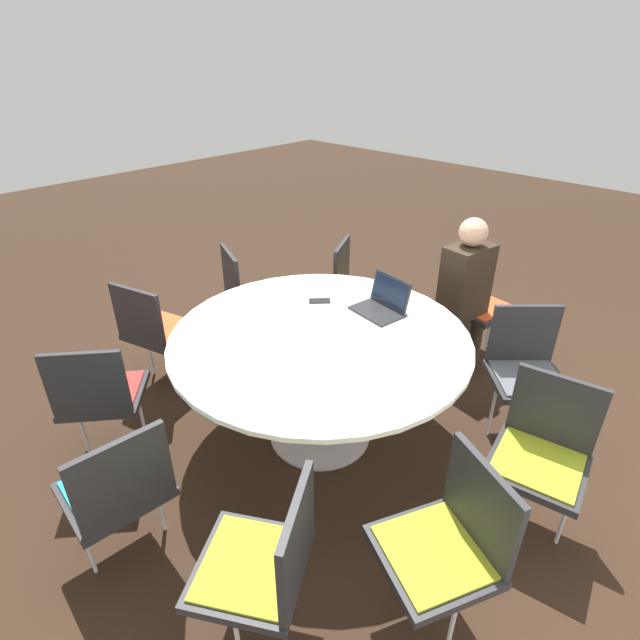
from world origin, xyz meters
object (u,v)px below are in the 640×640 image
at_px(chair_5, 118,486).
at_px(chair_6, 266,560).
at_px(person_0, 467,285).
at_px(handbag, 199,334).
at_px(chair_7, 449,539).
at_px(chair_8, 543,447).
at_px(chair_9, 526,365).
at_px(laptop, 383,303).
at_px(chair_1, 356,284).
at_px(chair_4, 99,392).
at_px(chair_0, 474,297).
at_px(chair_3, 155,327).
at_px(chair_2, 248,290).
at_px(cell_phone, 320,301).

height_order(chair_5, chair_6, same).
xyz_separation_m(person_0, handbag, (1.24, -1.67, -0.56)).
distance_m(chair_7, chair_8, 0.78).
relative_size(chair_9, handbag, 2.36).
distance_m(person_0, handbag, 2.16).
xyz_separation_m(chair_6, laptop, (-1.54, -0.64, 0.31)).
xyz_separation_m(chair_1, chair_9, (0.17, 1.51, 0.00)).
bearing_deg(handbag, person_0, 126.66).
bearing_deg(chair_4, chair_8, -16.86).
bearing_deg(chair_4, chair_1, 36.64).
relative_size(chair_0, chair_3, 1.00).
height_order(chair_4, person_0, person_0).
relative_size(chair_4, handbag, 2.36).
bearing_deg(person_0, chair_0, -161.03).
height_order(chair_3, chair_6, same).
height_order(chair_2, chair_6, same).
xyz_separation_m(chair_2, chair_8, (0.13, 2.45, 0.00)).
height_order(chair_5, chair_7, same).
bearing_deg(laptop, chair_0, 93.60).
xyz_separation_m(chair_2, laptop, (-0.07, 1.28, 0.31)).
distance_m(chair_6, chair_8, 1.44).
xyz_separation_m(chair_5, chair_8, (-1.56, 1.28, 0.00)).
xyz_separation_m(chair_0, handbag, (1.49, -1.63, -0.36)).
bearing_deg(chair_5, chair_8, -34.59).
distance_m(chair_2, cell_phone, 0.95).
xyz_separation_m(chair_1, chair_4, (2.12, -0.13, 0.00)).
relative_size(chair_4, cell_phone, 5.66).
bearing_deg(laptop, chair_2, -167.97).
height_order(chair_2, cell_phone, chair_2).
height_order(chair_0, chair_9, same).
bearing_deg(chair_9, cell_phone, -15.88).
bearing_deg(chair_4, person_0, 17.15).
relative_size(chair_2, cell_phone, 5.66).
relative_size(chair_6, chair_8, 1.00).
bearing_deg(chair_6, chair_9, -35.71).
distance_m(chair_8, cell_phone, 1.56).
relative_size(chair_4, chair_5, 1.00).
height_order(chair_7, handbag, chair_7).
bearing_deg(chair_9, chair_4, 6.13).
bearing_deg(chair_0, chair_2, -41.44).
bearing_deg(chair_8, chair_6, 58.62).
height_order(laptop, cell_phone, laptop).
bearing_deg(chair_9, chair_1, -50.28).
bearing_deg(chair_6, laptop, -8.67).
bearing_deg(chair_1, chair_9, 56.37).
distance_m(cell_phone, handbag, 1.33).
relative_size(chair_0, handbag, 2.36).
xyz_separation_m(chair_4, chair_9, (-1.95, 1.64, 0.00)).
distance_m(chair_5, person_0, 2.61).
distance_m(chair_2, person_0, 1.69).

